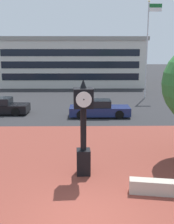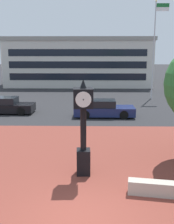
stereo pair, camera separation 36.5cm
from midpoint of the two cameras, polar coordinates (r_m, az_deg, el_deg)
name	(u,v)px [view 1 (the left image)]	position (r m, az deg, el deg)	size (l,w,h in m)	color
ground_plane	(84,220)	(8.64, -1.84, -21.60)	(200.00, 200.00, 0.00)	#262628
plaza_brick_paving	(84,173)	(11.39, -1.58, -12.63)	(44.00, 14.32, 0.01)	brown
street_clock	(83,125)	(10.62, -1.75, -2.66)	(0.77, 0.85, 3.84)	black
car_street_near	(1,107)	(22.76, -17.99, 1.08)	(4.29, 1.89, 1.28)	black
car_street_mid	(99,109)	(20.73, 1.99, 0.62)	(4.56, 1.85, 1.28)	navy
flagpole_primary	(148,45)	(29.24, 12.25, 13.47)	(1.38, 0.14, 9.74)	silver
civic_building	(72,61)	(43.27, -3.32, 10.58)	(20.52, 14.15, 6.76)	beige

